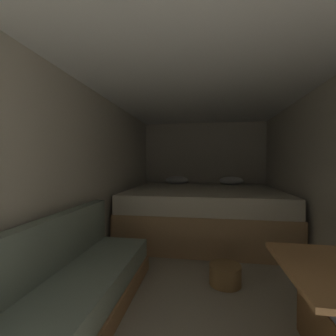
# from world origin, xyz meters

# --- Properties ---
(ground_plane) EXTENTS (7.12, 7.12, 0.00)m
(ground_plane) POSITION_xyz_m (0.00, 2.01, 0.00)
(ground_plane) COLOR #A39984
(wall_back) EXTENTS (2.62, 0.05, 2.05)m
(wall_back) POSITION_xyz_m (0.00, 4.60, 1.02)
(wall_back) COLOR beige
(wall_back) RESTS_ON ground
(wall_left) EXTENTS (0.05, 5.12, 2.05)m
(wall_left) POSITION_xyz_m (-1.28, 2.01, 1.02)
(wall_left) COLOR beige
(wall_left) RESTS_ON ground
(ceiling_slab) EXTENTS (2.62, 5.12, 0.05)m
(ceiling_slab) POSITION_xyz_m (0.00, 2.01, 2.07)
(ceiling_slab) COLOR white
(ceiling_slab) RESTS_ON wall_left
(bed) EXTENTS (2.40, 2.05, 0.93)m
(bed) POSITION_xyz_m (0.00, 3.51, 0.39)
(bed) COLOR tan
(bed) RESTS_ON ground
(sofa_left) EXTENTS (0.64, 2.36, 0.77)m
(sofa_left) POSITION_xyz_m (-0.97, 0.97, 0.25)
(sofa_left) COLOR #9E7247
(sofa_left) RESTS_ON ground
(wicker_basket) EXTENTS (0.31, 0.31, 0.19)m
(wicker_basket) POSITION_xyz_m (0.23, 1.95, 0.10)
(wicker_basket) COLOR olive
(wicker_basket) RESTS_ON ground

